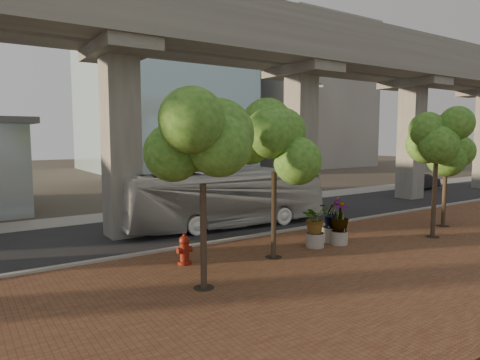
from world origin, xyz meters
TOP-DOWN VIEW (x-y plane):
  - ground at (0.00, 0.00)m, footprint 160.00×160.00m
  - brick_plaza at (0.00, -8.00)m, footprint 70.00×13.00m
  - asphalt_road at (0.00, 2.00)m, footprint 90.00×8.00m
  - curb_strip at (0.00, -2.00)m, footprint 70.00×0.25m
  - far_sidewalk at (0.00, 7.50)m, footprint 90.00×3.00m
  - transit_viaduct at (0.00, 2.00)m, footprint 72.00×5.60m
  - midrise_block at (38.00, 36.00)m, footprint 18.00×16.00m
  - transit_bus at (-0.49, 0.94)m, footprint 11.95×3.77m
  - parked_car at (23.84, 4.79)m, footprint 4.82×2.02m
  - fire_hydrant at (-5.64, -4.23)m, footprint 0.61×0.55m
  - planter_front at (0.50, -5.19)m, footprint 1.85×1.85m
  - planter_right at (1.78, -5.47)m, footprint 1.97×1.97m
  - planter_left at (1.87, -4.88)m, footprint 1.99×1.99m
  - street_tree_far_west at (-6.31, -7.00)m, footprint 3.97×3.97m
  - street_tree_near_west at (-2.12, -5.45)m, footprint 3.81×3.81m
  - street_tree_near_east at (6.79, -7.07)m, footprint 3.75×3.75m
  - street_tree_far_east at (9.71, -5.88)m, footprint 3.51×3.51m
  - streetlamp_east at (11.19, 6.61)m, footprint 0.45×1.33m

SIDE VIEW (x-z plane):
  - ground at x=0.00m, z-range 0.00..0.00m
  - asphalt_road at x=0.00m, z-range 0.00..0.04m
  - brick_plaza at x=0.00m, z-range 0.00..0.06m
  - far_sidewalk at x=0.00m, z-range 0.00..0.06m
  - curb_strip at x=0.00m, z-range 0.00..0.16m
  - fire_hydrant at x=-5.64m, z-range 0.04..1.25m
  - parked_car at x=23.84m, z-range 0.00..1.55m
  - planter_front at x=0.50m, z-range 0.28..2.31m
  - planter_right at x=1.78m, z-range 0.28..2.39m
  - planter_left at x=1.87m, z-range 0.29..2.49m
  - transit_bus at x=-0.49m, z-range 0.00..3.28m
  - street_tree_far_east at x=9.71m, z-range 1.48..7.57m
  - street_tree_far_west at x=-6.31m, z-range 1.47..7.95m
  - street_tree_near_west at x=-2.12m, z-range 1.53..7.97m
  - street_tree_near_east at x=6.79m, z-range 1.67..8.35m
  - streetlamp_east at x=11.19m, z-range 0.76..9.95m
  - transit_viaduct at x=0.00m, z-range 1.09..13.49m
  - midrise_block at x=38.00m, z-range 0.00..24.00m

